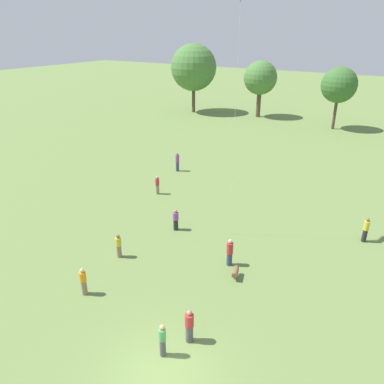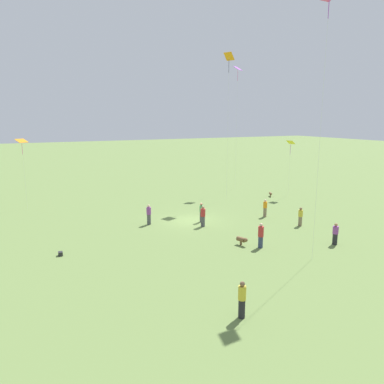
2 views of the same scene
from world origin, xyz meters
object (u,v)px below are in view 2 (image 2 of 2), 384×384
(person_1, at_px, (201,212))
(person_4, at_px, (300,217))
(person_10, at_px, (149,215))
(kite_0, at_px, (238,74))
(person_9, at_px, (261,236))
(person_7, at_px, (335,234))
(dog_0, at_px, (271,194))
(person_11, at_px, (265,208))
(kite_3, at_px, (22,143))
(person_2, at_px, (242,300))
(kite_2, at_px, (328,11))
(picnic_bag_1, at_px, (60,254))
(dog_1, at_px, (242,240))
(kite_4, at_px, (229,63))
(kite_1, at_px, (291,144))
(person_8, at_px, (203,216))

(person_1, height_order, person_4, person_1)
(person_10, distance_m, kite_0, 23.31)
(person_9, distance_m, kite_0, 26.18)
(person_7, xyz_separation_m, dog_0, (-6.41, -15.69, -0.46))
(person_11, relative_size, kite_0, 0.11)
(kite_3, distance_m, dog_0, 27.57)
(person_2, distance_m, kite_2, 16.97)
(person_4, relative_size, person_7, 1.00)
(person_9, distance_m, kite_3, 25.57)
(kite_2, height_order, picnic_bag_1, kite_2)
(person_1, height_order, picnic_bag_1, person_1)
(person_9, bearing_deg, kite_3, 134.98)
(dog_1, xyz_separation_m, picnic_bag_1, (12.16, -3.71, -0.29))
(person_9, relative_size, kite_2, 0.11)
(person_10, bearing_deg, kite_4, 177.77)
(person_4, relative_size, kite_1, 0.25)
(person_8, bearing_deg, person_9, 168.86)
(kite_2, relative_size, picnic_bag_1, 44.67)
(person_2, height_order, person_4, person_2)
(kite_0, bearing_deg, person_8, -116.18)
(person_7, distance_m, kite_2, 14.90)
(person_11, bearing_deg, dog_1, -151.87)
(person_10, bearing_deg, person_4, 122.35)
(person_9, bearing_deg, dog_1, 142.49)
(kite_0, relative_size, kite_4, 0.96)
(person_7, xyz_separation_m, person_10, (10.43, -10.99, 0.08))
(person_1, distance_m, dog_0, 13.75)
(person_2, relative_size, dog_0, 2.36)
(kite_2, xyz_separation_m, dog_1, (2.58, -4.34, -14.75))
(kite_0, bearing_deg, kite_4, -116.28)
(person_9, relative_size, kite_0, 0.12)
(kite_2, bearing_deg, person_9, -24.65)
(person_2, bearing_deg, person_4, -159.57)
(person_8, relative_size, kite_3, 0.25)
(person_8, relative_size, person_9, 0.99)
(person_7, distance_m, kite_4, 22.04)
(kite_0, bearing_deg, picnic_bag_1, -132.00)
(dog_0, bearing_deg, person_4, 90.22)
(person_2, relative_size, kite_3, 0.26)
(person_8, distance_m, person_9, 6.61)
(person_9, xyz_separation_m, dog_0, (-11.70, -13.82, -0.56))
(person_1, relative_size, kite_1, 0.26)
(person_9, bearing_deg, person_1, 104.79)
(kite_0, distance_m, dog_0, 15.30)
(person_9, xyz_separation_m, kite_0, (-10.60, -19.77, 13.49))
(person_7, xyz_separation_m, kite_3, (19.60, -22.27, 5.90))
(person_4, distance_m, kite_3, 27.68)
(person_1, xyz_separation_m, dog_0, (-12.37, -5.98, -0.55))
(person_1, distance_m, person_7, 11.40)
(dog_1, bearing_deg, person_8, -104.07)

